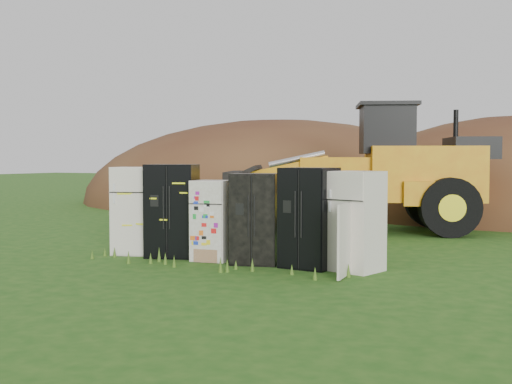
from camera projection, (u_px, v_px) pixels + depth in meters
ground at (239, 262)px, 12.56m from camera, size 120.00×120.00×0.00m
fridge_leftmost at (134, 210)px, 13.63m from camera, size 1.02×1.00×1.85m
fridge_black_side at (172, 211)px, 13.21m from camera, size 1.19×1.05×1.91m
fridge_sticker at (212, 220)px, 12.74m from camera, size 0.79×0.74×1.60m
fridge_dark_mid at (255, 219)px, 12.33m from camera, size 1.05×0.93×1.74m
fridge_black_right at (309, 218)px, 11.89m from camera, size 1.01×0.88×1.86m
fridge_open_door at (356, 221)px, 11.52m from camera, size 1.00×0.96×1.80m
wheel_loader at (354, 168)px, 17.81m from camera, size 7.91×5.39×3.55m
dirt_mound_left at (274, 204)px, 28.56m from camera, size 18.24×13.68×7.48m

